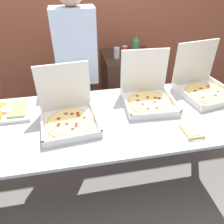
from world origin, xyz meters
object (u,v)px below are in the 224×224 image
at_px(pizza_box_near_left, 203,85).
at_px(soda_bottle, 135,47).
at_px(pizza_box_near_right, 68,114).
at_px(veggie_tray, 7,112).
at_px(paper_plate_front_left, 191,131).
at_px(pizza_box_far_right, 148,94).
at_px(soda_can_silver, 117,53).
at_px(soda_can_colored, 125,52).
at_px(person_guest_plaid, 78,73).

distance_m(pizza_box_near_left, soda_bottle, 0.87).
bearing_deg(pizza_box_near_left, pizza_box_near_right, -179.43).
bearing_deg(veggie_tray, paper_plate_front_left, -19.73).
xyz_separation_m(paper_plate_front_left, veggie_tray, (-1.34, 0.48, 0.01)).
bearing_deg(pizza_box_near_right, pizza_box_far_right, 7.91).
height_order(pizza_box_near_left, soda_can_silver, pizza_box_near_left).
height_order(pizza_box_far_right, pizza_box_near_left, pizza_box_near_left).
bearing_deg(veggie_tray, pizza_box_near_right, -21.24).
bearing_deg(pizza_box_far_right, soda_bottle, 84.48).
distance_m(pizza_box_near_right, paper_plate_front_left, 0.91).
relative_size(veggie_tray, soda_bottle, 1.30).
height_order(soda_bottle, soda_can_silver, soda_bottle).
height_order(veggie_tray, soda_can_colored, soda_can_colored).
relative_size(soda_bottle, person_guest_plaid, 0.16).
xyz_separation_m(pizza_box_near_right, pizza_box_far_right, (0.67, 0.16, 0.00)).
distance_m(soda_can_colored, person_guest_plaid, 0.64).
height_order(pizza_box_near_left, person_guest_plaid, person_guest_plaid).
distance_m(paper_plate_front_left, soda_can_silver, 1.33).
distance_m(soda_bottle, person_guest_plaid, 0.72).
distance_m(pizza_box_far_right, soda_bottle, 0.83).
bearing_deg(pizza_box_near_left, person_guest_plaid, 145.02).
bearing_deg(soda_bottle, pizza_box_near_left, -59.86).
height_order(veggie_tray, soda_bottle, soda_bottle).
relative_size(pizza_box_near_right, person_guest_plaid, 0.26).
height_order(pizza_box_far_right, soda_can_colored, pizza_box_far_right).
xyz_separation_m(paper_plate_front_left, soda_can_silver, (-0.28, 1.29, 0.13)).
height_order(paper_plate_front_left, soda_can_colored, soda_can_colored).
relative_size(soda_bottle, soda_can_colored, 2.38).
distance_m(pizza_box_far_right, paper_plate_front_left, 0.49).
height_order(pizza_box_near_left, soda_bottle, pizza_box_near_left).
xyz_separation_m(soda_can_silver, soda_can_colored, (0.10, 0.03, 0.00)).
height_order(soda_bottle, soda_can_colored, soda_bottle).
bearing_deg(soda_can_colored, paper_plate_front_left, -82.43).
bearing_deg(pizza_box_near_left, soda_can_colored, 114.06).
bearing_deg(person_guest_plaid, pizza_box_far_right, 133.63).
relative_size(pizza_box_far_right, soda_bottle, 1.51).
xyz_separation_m(soda_can_silver, person_guest_plaid, (-0.46, -0.26, -0.09)).
bearing_deg(pizza_box_far_right, soda_can_silver, 98.76).
xyz_separation_m(pizza_box_far_right, veggie_tray, (-1.15, 0.03, -0.05)).
distance_m(pizza_box_near_left, person_guest_plaid, 1.22).
bearing_deg(person_guest_plaid, veggie_tray, 43.01).
bearing_deg(pizza_box_far_right, person_guest_plaid, 136.09).
relative_size(veggie_tray, soda_can_colored, 3.08).
relative_size(pizza_box_far_right, person_guest_plaid, 0.25).
distance_m(pizza_box_far_right, veggie_tray, 1.15).
bearing_deg(veggie_tray, pizza_box_far_right, -1.46).
relative_size(pizza_box_near_left, soda_bottle, 1.74).
relative_size(pizza_box_near_right, veggie_tray, 1.19).
bearing_deg(pizza_box_near_right, paper_plate_front_left, -24.21).
height_order(pizza_box_far_right, soda_can_silver, pizza_box_far_right).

